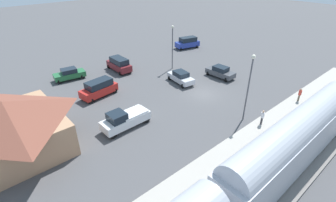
{
  "coord_description": "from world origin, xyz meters",
  "views": [
    {
      "loc": [
        -19.55,
        23.7,
        15.83
      ],
      "look_at": [
        0.33,
        6.15,
        1.0
      ],
      "focal_mm": 26.88,
      "sensor_mm": 36.0,
      "label": 1
    }
  ],
  "objects_px": {
    "pedestrian_waiting_far": "(262,116)",
    "station_building": "(10,126)",
    "suv_red": "(99,88)",
    "sedan_charcoal": "(220,72)",
    "suv_blue": "(188,42)",
    "light_pole_lot_center": "(172,42)",
    "sedan_green": "(69,74)",
    "pedestrian_on_platform": "(300,94)",
    "pickup_white": "(125,119)",
    "suv_maroon": "(119,64)",
    "light_pole_near_platform": "(249,81)",
    "sedan_silver": "(181,77)"
  },
  "relations": [
    {
      "from": "suv_blue",
      "to": "sedan_green",
      "type": "height_order",
      "value": "suv_blue"
    },
    {
      "from": "sedan_silver",
      "to": "pedestrian_waiting_far",
      "type": "bearing_deg",
      "value": 174.62
    },
    {
      "from": "pedestrian_on_platform",
      "to": "pickup_white",
      "type": "height_order",
      "value": "pickup_white"
    },
    {
      "from": "suv_maroon",
      "to": "pedestrian_waiting_far",
      "type": "bearing_deg",
      "value": -172.76
    },
    {
      "from": "suv_red",
      "to": "sedan_charcoal",
      "type": "relative_size",
      "value": 1.12
    },
    {
      "from": "sedan_charcoal",
      "to": "light_pole_lot_center",
      "type": "distance_m",
      "value": 8.98
    },
    {
      "from": "sedan_green",
      "to": "light_pole_near_platform",
      "type": "bearing_deg",
      "value": -156.76
    },
    {
      "from": "pedestrian_waiting_far",
      "to": "sedan_green",
      "type": "bearing_deg",
      "value": 22.06
    },
    {
      "from": "sedan_green",
      "to": "sedan_charcoal",
      "type": "xyz_separation_m",
      "value": [
        -14.58,
        -17.79,
        0.0
      ]
    },
    {
      "from": "suv_red",
      "to": "sedan_green",
      "type": "xyz_separation_m",
      "value": [
        7.88,
        0.77,
        -0.27
      ]
    },
    {
      "from": "station_building",
      "to": "suv_blue",
      "type": "distance_m",
      "value": 37.04
    },
    {
      "from": "pedestrian_on_platform",
      "to": "sedan_green",
      "type": "relative_size",
      "value": 0.36
    },
    {
      "from": "suv_maroon",
      "to": "light_pole_near_platform",
      "type": "xyz_separation_m",
      "value": [
        -21.78,
        -2.76,
        3.69
      ]
    },
    {
      "from": "sedan_silver",
      "to": "pedestrian_on_platform",
      "type": "bearing_deg",
      "value": -154.09
    },
    {
      "from": "sedan_silver",
      "to": "light_pole_near_platform",
      "type": "distance_m",
      "value": 12.6
    },
    {
      "from": "station_building",
      "to": "pickup_white",
      "type": "height_order",
      "value": "station_building"
    },
    {
      "from": "suv_maroon",
      "to": "sedan_green",
      "type": "distance_m",
      "value": 7.75
    },
    {
      "from": "suv_red",
      "to": "suv_blue",
      "type": "height_order",
      "value": "same"
    },
    {
      "from": "suv_blue",
      "to": "sedan_charcoal",
      "type": "distance_m",
      "value": 15.51
    },
    {
      "from": "pedestrian_on_platform",
      "to": "sedan_silver",
      "type": "distance_m",
      "value": 15.85
    },
    {
      "from": "sedan_green",
      "to": "pedestrian_waiting_far",
      "type": "bearing_deg",
      "value": -157.94
    },
    {
      "from": "sedan_green",
      "to": "station_building",
      "type": "bearing_deg",
      "value": 140.65
    },
    {
      "from": "suv_red",
      "to": "sedan_charcoal",
      "type": "bearing_deg",
      "value": -111.48
    },
    {
      "from": "sedan_silver",
      "to": "light_pole_near_platform",
      "type": "height_order",
      "value": "light_pole_near_platform"
    },
    {
      "from": "suv_maroon",
      "to": "suv_red",
      "type": "distance_m",
      "value": 8.88
    },
    {
      "from": "suv_red",
      "to": "light_pole_near_platform",
      "type": "distance_m",
      "value": 18.92
    },
    {
      "from": "sedan_green",
      "to": "sedan_charcoal",
      "type": "distance_m",
      "value": 23.0
    },
    {
      "from": "station_building",
      "to": "light_pole_lot_center",
      "type": "bearing_deg",
      "value": -77.29
    },
    {
      "from": "station_building",
      "to": "suv_blue",
      "type": "relative_size",
      "value": 1.92
    },
    {
      "from": "suv_maroon",
      "to": "light_pole_lot_center",
      "type": "distance_m",
      "value": 9.34
    },
    {
      "from": "sedan_green",
      "to": "light_pole_lot_center",
      "type": "distance_m",
      "value": 16.64
    },
    {
      "from": "pickup_white",
      "to": "light_pole_near_platform",
      "type": "distance_m",
      "value": 13.79
    },
    {
      "from": "suv_red",
      "to": "light_pole_near_platform",
      "type": "xyz_separation_m",
      "value": [
        -15.95,
        -9.47,
        3.69
      ]
    },
    {
      "from": "station_building",
      "to": "light_pole_near_platform",
      "type": "xyz_separation_m",
      "value": [
        -11.2,
        -20.59,
        2.11
      ]
    },
    {
      "from": "light_pole_near_platform",
      "to": "pedestrian_waiting_far",
      "type": "bearing_deg",
      "value": -172.74
    },
    {
      "from": "pedestrian_on_platform",
      "to": "pickup_white",
      "type": "xyz_separation_m",
      "value": [
        9.97,
        19.36,
        -0.25
      ]
    },
    {
      "from": "station_building",
      "to": "pedestrian_waiting_far",
      "type": "relative_size",
      "value": 5.87
    },
    {
      "from": "pedestrian_waiting_far",
      "to": "station_building",
      "type": "bearing_deg",
      "value": 57.54
    },
    {
      "from": "pickup_white",
      "to": "sedan_charcoal",
      "type": "relative_size",
      "value": 1.19
    },
    {
      "from": "pedestrian_waiting_far",
      "to": "suv_maroon",
      "type": "relative_size",
      "value": 0.35
    },
    {
      "from": "light_pole_near_platform",
      "to": "sedan_silver",
      "type": "bearing_deg",
      "value": -7.56
    },
    {
      "from": "station_building",
      "to": "pedestrian_on_platform",
      "type": "xyz_separation_m",
      "value": [
        -13.59,
        -29.09,
        -1.45
      ]
    },
    {
      "from": "sedan_green",
      "to": "pedestrian_on_platform",
      "type": "bearing_deg",
      "value": -144.47
    },
    {
      "from": "pedestrian_waiting_far",
      "to": "light_pole_lot_center",
      "type": "distance_m",
      "value": 19.63
    },
    {
      "from": "station_building",
      "to": "suv_maroon",
      "type": "xyz_separation_m",
      "value": [
        10.58,
        -17.83,
        -1.59
      ]
    },
    {
      "from": "pedestrian_waiting_far",
      "to": "sedan_silver",
      "type": "relative_size",
      "value": 0.36
    },
    {
      "from": "suv_maroon",
      "to": "suv_red",
      "type": "bearing_deg",
      "value": 131.01
    },
    {
      "from": "sedan_silver",
      "to": "pickup_white",
      "type": "bearing_deg",
      "value": 108.98
    },
    {
      "from": "pickup_white",
      "to": "light_pole_lot_center",
      "type": "height_order",
      "value": "light_pole_lot_center"
    },
    {
      "from": "sedan_charcoal",
      "to": "sedan_silver",
      "type": "height_order",
      "value": "same"
    }
  ]
}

